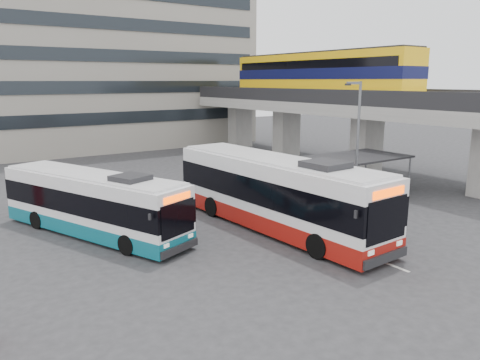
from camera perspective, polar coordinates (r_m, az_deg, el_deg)
ground at (r=22.34m, az=1.68°, el=-6.91°), size 120.00×120.00×0.00m
viaduct at (r=42.13m, az=10.19°, el=10.48°), size 8.00×32.00×9.68m
bike_shelter at (r=29.61m, az=11.65°, el=0.31°), size 10.00×4.00×2.54m
office_block at (r=56.43m, az=-15.82°, el=16.96°), size 30.00×15.00×25.00m
road_markings at (r=21.78m, az=11.79°, el=-7.67°), size 0.15×7.60×0.01m
bus_main at (r=23.15m, az=4.32°, el=-1.66°), size 3.50×13.11×3.84m
bus_teal at (r=23.40m, az=-17.49°, el=-2.81°), size 6.15×10.90×3.19m
pedestrian at (r=20.50m, az=-8.61°, el=-6.29°), size 0.55×0.70×1.71m
lamp_post at (r=26.18m, az=14.02°, el=4.79°), size 1.27×0.23×7.21m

